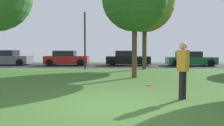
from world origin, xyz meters
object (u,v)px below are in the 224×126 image
at_px(parked_car_green, 190,59).
at_px(person_thrower, 183,67).
at_px(parked_car_grey, 7,58).
at_px(parked_car_red, 67,59).
at_px(parked_car_black, 128,59).
at_px(street_lamp_post, 85,41).
at_px(oak_tree_left, 145,3).
at_px(frisbee_disc, 150,85).

bearing_deg(parked_car_green, person_thrower, -107.13).
relative_size(parked_car_grey, parked_car_red, 1.07).
distance_m(parked_car_black, street_lamp_post, 5.71).
relative_size(person_thrower, parked_car_red, 0.44).
distance_m(oak_tree_left, street_lamp_post, 5.58).
relative_size(parked_car_black, parked_car_green, 0.94).
xyz_separation_m(parked_car_green, street_lamp_post, (-9.43, -3.83, 1.63)).
height_order(oak_tree_left, parked_car_red, oak_tree_left).
bearing_deg(oak_tree_left, parked_car_red, 151.01).
bearing_deg(parked_car_red, parked_car_green, -0.87).
relative_size(frisbee_disc, street_lamp_post, 0.06).
bearing_deg(street_lamp_post, parked_car_grey, 153.26).
height_order(oak_tree_left, parked_car_black, oak_tree_left).
xyz_separation_m(parked_car_red, street_lamp_post, (2.39, -4.01, 1.60)).
xyz_separation_m(oak_tree_left, parked_car_black, (-1.20, 4.13, -4.58)).
distance_m(person_thrower, parked_car_grey, 20.25).
relative_size(oak_tree_left, parked_car_red, 1.82).
xyz_separation_m(parked_car_black, street_lamp_post, (-3.52, -4.19, 1.60)).
distance_m(frisbee_disc, parked_car_black, 12.65).
bearing_deg(parked_car_green, street_lamp_post, -157.92).
xyz_separation_m(oak_tree_left, frisbee_disc, (-0.62, -8.50, -5.21)).
xyz_separation_m(person_thrower, parked_car_green, (4.65, 15.08, -0.40)).
bearing_deg(oak_tree_left, parked_car_grey, 162.46).
distance_m(oak_tree_left, parked_car_grey, 14.41).
relative_size(parked_car_grey, parked_car_black, 1.05).
height_order(parked_car_green, street_lamp_post, street_lamp_post).
distance_m(frisbee_disc, parked_car_red, 14.04).
bearing_deg(frisbee_disc, person_thrower, -76.20).
bearing_deg(oak_tree_left, parked_car_green, 38.58).
xyz_separation_m(oak_tree_left, street_lamp_post, (-4.72, -0.07, -2.97)).
xyz_separation_m(parked_car_red, parked_car_black, (5.91, 0.19, -0.01)).
bearing_deg(person_thrower, parked_car_black, 144.96).
height_order(parked_car_red, parked_car_green, parked_car_red).
bearing_deg(oak_tree_left, frisbee_disc, -94.21).
bearing_deg(parked_car_black, oak_tree_left, -73.81).
distance_m(oak_tree_left, frisbee_disc, 9.99).
xyz_separation_m(parked_car_grey, parked_car_green, (17.75, -0.36, -0.05)).
distance_m(person_thrower, parked_car_black, 15.50).
xyz_separation_m(oak_tree_left, person_thrower, (0.07, -11.32, -4.20)).
bearing_deg(parked_car_grey, parked_car_red, -1.75).
height_order(oak_tree_left, parked_car_grey, oak_tree_left).
relative_size(person_thrower, parked_car_black, 0.43).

